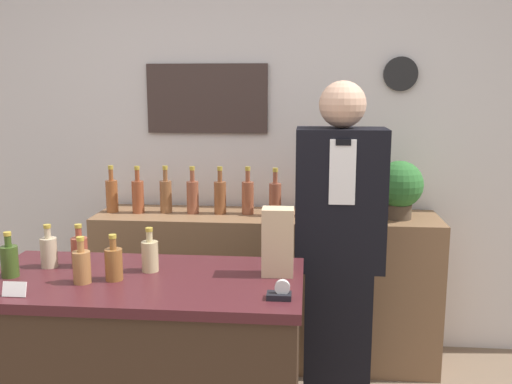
{
  "coord_description": "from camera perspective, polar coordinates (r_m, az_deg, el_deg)",
  "views": [
    {
      "loc": [
        0.4,
        -1.64,
        1.69
      ],
      "look_at": [
        0.14,
        1.11,
        1.18
      ],
      "focal_mm": 40.0,
      "sensor_mm": 36.0,
      "label": 1
    }
  ],
  "objects": [
    {
      "name": "shelf_bottle_5",
      "position": [
        3.45,
        -0.83,
        -0.43
      ],
      "size": [
        0.07,
        0.07,
        0.29
      ],
      "color": "brown",
      "rests_on": "back_shelf"
    },
    {
      "name": "counter_bottle_5",
      "position": [
        2.44,
        -10.56,
        -6.21
      ],
      "size": [
        0.07,
        0.07,
        0.19
      ],
      "color": "tan",
      "rests_on": "display_counter"
    },
    {
      "name": "tape_dispenser",
      "position": [
        2.11,
        2.43,
        -10.05
      ],
      "size": [
        0.09,
        0.06,
        0.07
      ],
      "color": "black",
      "rests_on": "display_counter"
    },
    {
      "name": "shelf_bottle_3",
      "position": [
        3.49,
        -6.35,
        -0.38
      ],
      "size": [
        0.07,
        0.07,
        0.29
      ],
      "color": "brown",
      "rests_on": "back_shelf"
    },
    {
      "name": "shelf_bottle_8",
      "position": [
        3.43,
        7.57,
        -0.61
      ],
      "size": [
        0.07,
        0.07,
        0.29
      ],
      "color": "brown",
      "rests_on": "back_shelf"
    },
    {
      "name": "shopkeeper",
      "position": [
        2.9,
        8.25,
        -6.32
      ],
      "size": [
        0.43,
        0.27,
        1.72
      ],
      "color": "black",
      "rests_on": "ground_plane"
    },
    {
      "name": "back_shelf",
      "position": [
        3.58,
        1.0,
        -9.54
      ],
      "size": [
        2.07,
        0.46,
        0.93
      ],
      "color": "brown",
      "rests_on": "ground_plane"
    },
    {
      "name": "shelf_bottle_2",
      "position": [
        3.53,
        -9.0,
        -0.31
      ],
      "size": [
        0.07,
        0.07,
        0.29
      ],
      "color": "brown",
      "rests_on": "back_shelf"
    },
    {
      "name": "price_card_left",
      "position": [
        2.31,
        -23.01,
        -8.93
      ],
      "size": [
        0.09,
        0.02,
        0.06
      ],
      "color": "white",
      "rests_on": "display_counter"
    },
    {
      "name": "shelf_bottle_4",
      "position": [
        3.46,
        -3.61,
        -0.42
      ],
      "size": [
        0.07,
        0.07,
        0.29
      ],
      "color": "brown",
      "rests_on": "back_shelf"
    },
    {
      "name": "shelf_bottle_1",
      "position": [
        3.55,
        -11.72,
        -0.33
      ],
      "size": [
        0.07,
        0.07,
        0.29
      ],
      "color": "brown",
      "rests_on": "back_shelf"
    },
    {
      "name": "shelf_bottle_0",
      "position": [
        3.62,
        -14.22,
        -0.25
      ],
      "size": [
        0.07,
        0.07,
        0.29
      ],
      "color": "brown",
      "rests_on": "back_shelf"
    },
    {
      "name": "counter_bottle_2",
      "position": [
        2.57,
        -17.23,
        -5.64
      ],
      "size": [
        0.07,
        0.07,
        0.19
      ],
      "color": "brown",
      "rests_on": "display_counter"
    },
    {
      "name": "counter_bottle_4",
      "position": [
        2.36,
        -14.04,
        -6.9
      ],
      "size": [
        0.07,
        0.07,
        0.19
      ],
      "color": "brown",
      "rests_on": "display_counter"
    },
    {
      "name": "counter_bottle_0",
      "position": [
        2.54,
        -23.43,
        -6.26
      ],
      "size": [
        0.07,
        0.07,
        0.19
      ],
      "color": "#354C1B",
      "rests_on": "display_counter"
    },
    {
      "name": "counter_bottle_3",
      "position": [
        2.36,
        -17.03,
        -7.06
      ],
      "size": [
        0.07,
        0.07,
        0.19
      ],
      "color": "#9F6A3A",
      "rests_on": "display_counter"
    },
    {
      "name": "potted_plant",
      "position": [
        3.42,
        14.14,
        0.52
      ],
      "size": [
        0.28,
        0.28,
        0.34
      ],
      "color": "#4C3D2D",
      "rests_on": "back_shelf"
    },
    {
      "name": "shelf_bottle_9",
      "position": [
        3.43,
        10.37,
        -0.66
      ],
      "size": [
        0.07,
        0.07,
        0.29
      ],
      "color": "brown",
      "rests_on": "back_shelf"
    },
    {
      "name": "display_counter",
      "position": [
        2.57,
        -11.02,
        -18.21
      ],
      "size": [
        1.31,
        0.65,
        0.93
      ],
      "color": "#382619",
      "rests_on": "ground_plane"
    },
    {
      "name": "back_wall",
      "position": [
        3.68,
        -0.98,
        5.25
      ],
      "size": [
        5.2,
        0.09,
        2.7
      ],
      "color": "silver",
      "rests_on": "ground_plane"
    },
    {
      "name": "paper_bag",
      "position": [
        2.33,
        2.19,
        -5.0
      ],
      "size": [
        0.13,
        0.1,
        0.28
      ],
      "color": "tan",
      "rests_on": "display_counter"
    },
    {
      "name": "shelf_bottle_7",
      "position": [
        3.4,
        4.75,
        -0.65
      ],
      "size": [
        0.07,
        0.07,
        0.29
      ],
      "color": "brown",
      "rests_on": "back_shelf"
    },
    {
      "name": "shelf_bottle_6",
      "position": [
        3.4,
        1.92,
        -0.6
      ],
      "size": [
        0.07,
        0.07,
        0.29
      ],
      "color": "brown",
      "rests_on": "back_shelf"
    },
    {
      "name": "counter_bottle_1",
      "position": [
        2.61,
        -20.01,
        -5.58
      ],
      "size": [
        0.07,
        0.07,
        0.19
      ],
      "color": "tan",
      "rests_on": "display_counter"
    }
  ]
}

